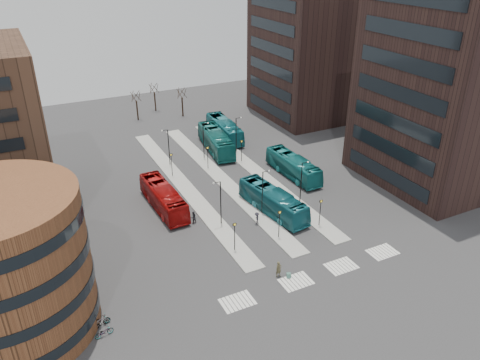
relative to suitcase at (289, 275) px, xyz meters
name	(u,v)px	position (x,y,z in m)	size (l,w,h in m)	color
ground	(326,302)	(1.35, -4.95, -0.28)	(160.00, 160.00, 0.00)	#2B2B2E
island_left	(184,186)	(-2.65, 25.05, -0.20)	(2.50, 45.00, 0.15)	gray
island_mid	(221,178)	(3.35, 25.05, -0.20)	(2.50, 45.00, 0.15)	gray
island_right	(255,170)	(9.35, 25.05, -0.20)	(2.50, 45.00, 0.15)	gray
suitcase	(289,275)	(0.00, 0.00, 0.00)	(0.44, 0.35, 0.56)	navy
red_bus	(163,197)	(-7.32, 20.23, 1.40)	(2.83, 12.08, 3.36)	#9E0C0C
teal_bus_a	(273,201)	(5.39, 12.76, 1.41)	(2.84, 12.13, 3.38)	#145964
teal_bus_b	(216,141)	(7.14, 35.31, 1.54)	(3.05, 13.05, 3.64)	#13605D
teal_bus_c	(293,166)	(13.74, 20.87, 1.38)	(2.78, 11.88, 3.31)	#156A6C
teal_bus_d	(224,129)	(10.93, 39.98, 1.46)	(2.93, 12.50, 3.48)	#166871
traveller	(279,269)	(-0.87, 0.70, 0.65)	(0.68, 0.45, 1.86)	#4B452D
commuter_a	(193,217)	(-5.11, 14.97, 0.54)	(0.79, 0.62, 1.63)	black
commuter_b	(280,217)	(4.88, 9.98, 0.52)	(0.94, 0.39, 1.60)	black
commuter_c	(257,218)	(2.10, 11.12, 0.54)	(1.06, 0.61, 1.64)	black
bicycle_near	(104,332)	(-19.65, 0.42, 0.19)	(0.62, 1.79, 0.94)	gray
bicycle_mid	(101,322)	(-19.65, 1.69, 0.28)	(0.52, 1.84, 1.11)	gray
bicycle_far	(100,320)	(-19.65, 2.07, 0.21)	(0.65, 1.87, 0.98)	gray
crosswalk_stripes	(317,274)	(3.10, -0.95, -0.27)	(22.35, 2.40, 0.01)	silver
round_building	(2,268)	(-26.65, 5.05, 6.71)	(15.16, 15.16, 14.00)	brown
tower_near	(453,81)	(33.32, 11.05, 14.72)	(20.12, 20.00, 30.00)	black
tower_far	(315,40)	(33.32, 45.05, 14.72)	(20.12, 20.00, 30.00)	black
sign_poles	(239,184)	(2.95, 18.05, 2.13)	(12.45, 22.12, 3.65)	black
lamp_posts	(230,161)	(3.98, 23.05, 3.30)	(14.04, 20.24, 6.12)	black
bare_trees	(158,103)	(4.01, 57.72, 2.45)	(10.97, 8.14, 5.90)	black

